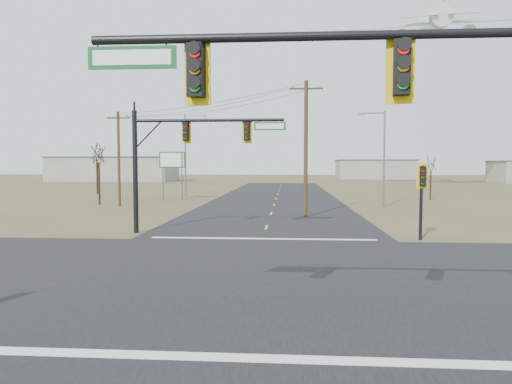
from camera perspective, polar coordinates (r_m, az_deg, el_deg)
ground at (r=17.09m, az=-0.56°, el=-10.02°), size 320.00×320.00×0.00m
road_ew at (r=17.09m, az=-0.56°, el=-9.98°), size 160.00×14.00×0.02m
road_ns at (r=17.09m, az=-0.56°, el=-9.98°), size 14.00×160.00×0.02m
stop_bar_near at (r=9.98m, az=-4.19°, el=-19.90°), size 12.00×0.40×0.01m
stop_bar_far at (r=24.42m, az=0.84°, el=-5.85°), size 12.00×0.40×0.01m
mast_arm_near at (r=9.47m, az=19.37°, el=10.35°), size 10.34×0.50×7.07m
mast_arm_far at (r=26.55m, az=-8.80°, el=5.88°), size 8.84×0.44×7.09m
pedestal_signal_ne at (r=25.25m, az=20.07°, el=1.06°), size 0.65×0.56×4.09m
utility_pole_near at (r=34.40m, az=6.25°, el=5.60°), size 2.49×0.29×10.20m
utility_pole_far at (r=44.83m, az=-16.78°, el=4.18°), size 2.18×0.26×8.91m
highway_sign at (r=51.87m, az=-10.42°, el=3.28°), size 2.87×0.34×5.39m
streetlight_a at (r=44.13m, az=15.47°, el=4.69°), size 2.51×0.38×8.94m
streetlight_c at (r=57.61m, az=-8.61°, el=5.18°), size 2.84×0.27×10.23m
bare_tree_a at (r=47.68m, az=-19.09°, el=4.70°), size 2.75×2.75×6.52m
bare_tree_b at (r=64.51m, az=-19.31°, el=4.81°), size 2.97×2.97×7.15m
bare_tree_c at (r=54.54m, az=21.04°, el=3.42°), size 2.39×2.39×5.29m
warehouse_left at (r=114.30m, az=-17.24°, el=2.70°), size 28.00×14.00×5.50m
warehouse_mid at (r=128.77m, az=14.59°, el=2.70°), size 20.00×12.00×5.00m
jet_airliner at (r=84.56m, az=21.43°, el=19.39°), size 21.65×22.75×12.78m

